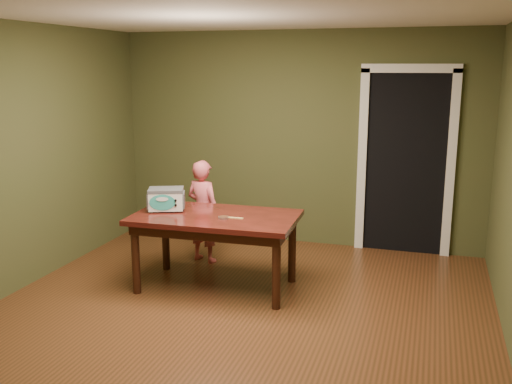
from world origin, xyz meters
TOP-DOWN VIEW (x-y plane):
  - floor at (0.00, 0.00)m, footprint 5.00×5.00m
  - room_shell at (0.00, 0.00)m, footprint 4.52×5.02m
  - doorway at (1.30, 2.78)m, footprint 1.10×0.66m
  - dining_table at (-0.40, 0.75)m, footprint 1.63×0.96m
  - toy_oven at (-0.94, 0.77)m, footprint 0.42×0.36m
  - baking_pan at (-0.28, 0.64)m, footprint 0.10×0.10m
  - spatula at (-0.18, 0.69)m, footprint 0.18×0.03m
  - child at (-0.83, 1.46)m, footprint 0.49×0.39m

SIDE VIEW (x-z plane):
  - floor at x=0.00m, z-range 0.00..0.00m
  - child at x=-0.83m, z-range 0.00..1.16m
  - dining_table at x=-0.40m, z-range 0.28..1.03m
  - spatula at x=-0.18m, z-range 0.75..0.76m
  - baking_pan at x=-0.28m, z-range 0.75..0.77m
  - toy_oven at x=-0.94m, z-range 0.76..0.99m
  - doorway at x=1.30m, z-range -0.07..2.18m
  - room_shell at x=0.00m, z-range 0.40..3.01m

